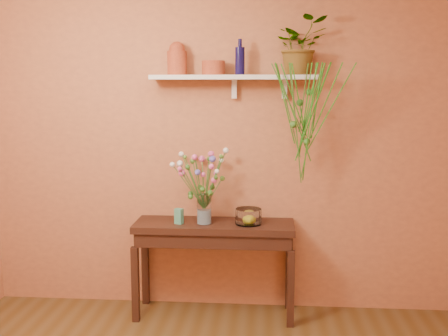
{
  "coord_description": "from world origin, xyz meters",
  "views": [
    {
      "loc": [
        0.31,
        -2.38,
        1.86
      ],
      "look_at": [
        0.0,
        1.55,
        1.25
      ],
      "focal_mm": 43.17,
      "sensor_mm": 36.0,
      "label": 1
    }
  ],
  "objects_px": {
    "spider_plant": "(300,46)",
    "bouquet": "(201,171)",
    "sideboard": "(214,236)",
    "blue_bottle": "(240,60)",
    "glass_bowl": "(248,217)",
    "glass_vase": "(204,211)",
    "terracotta_jug": "(177,59)"
  },
  "relations": [
    {
      "from": "spider_plant",
      "to": "bouquet",
      "type": "distance_m",
      "value": 1.23
    },
    {
      "from": "spider_plant",
      "to": "bouquet",
      "type": "bearing_deg",
      "value": -171.61
    },
    {
      "from": "sideboard",
      "to": "bouquet",
      "type": "xyz_separation_m",
      "value": [
        -0.1,
        -0.02,
        0.53
      ]
    },
    {
      "from": "blue_bottle",
      "to": "bouquet",
      "type": "xyz_separation_m",
      "value": [
        -0.29,
        -0.09,
        -0.86
      ]
    },
    {
      "from": "bouquet",
      "to": "sideboard",
      "type": "bearing_deg",
      "value": 10.92
    },
    {
      "from": "sideboard",
      "to": "glass_bowl",
      "type": "height_order",
      "value": "glass_bowl"
    },
    {
      "from": "blue_bottle",
      "to": "bouquet",
      "type": "height_order",
      "value": "blue_bottle"
    },
    {
      "from": "sideboard",
      "to": "glass_vase",
      "type": "xyz_separation_m",
      "value": [
        -0.08,
        -0.03,
        0.21
      ]
    },
    {
      "from": "blue_bottle",
      "to": "glass_vase",
      "type": "bearing_deg",
      "value": -159.57
    },
    {
      "from": "terracotta_jug",
      "to": "blue_bottle",
      "type": "xyz_separation_m",
      "value": [
        0.5,
        -0.04,
        -0.01
      ]
    },
    {
      "from": "glass_bowl",
      "to": "bouquet",
      "type": "bearing_deg",
      "value": 179.13
    },
    {
      "from": "blue_bottle",
      "to": "spider_plant",
      "type": "xyz_separation_m",
      "value": [
        0.46,
        0.02,
        0.11
      ]
    },
    {
      "from": "spider_plant",
      "to": "glass_vase",
      "type": "distance_m",
      "value": 1.48
    },
    {
      "from": "spider_plant",
      "to": "glass_vase",
      "type": "xyz_separation_m",
      "value": [
        -0.73,
        -0.12,
        -1.28
      ]
    },
    {
      "from": "blue_bottle",
      "to": "glass_bowl",
      "type": "height_order",
      "value": "blue_bottle"
    },
    {
      "from": "blue_bottle",
      "to": "glass_vase",
      "type": "height_order",
      "value": "blue_bottle"
    },
    {
      "from": "glass_vase",
      "to": "glass_bowl",
      "type": "height_order",
      "value": "glass_vase"
    },
    {
      "from": "spider_plant",
      "to": "glass_bowl",
      "type": "bearing_deg",
      "value": -162.99
    },
    {
      "from": "blue_bottle",
      "to": "bouquet",
      "type": "relative_size",
      "value": 0.57
    },
    {
      "from": "glass_vase",
      "to": "blue_bottle",
      "type": "bearing_deg",
      "value": 20.43
    },
    {
      "from": "sideboard",
      "to": "glass_vase",
      "type": "height_order",
      "value": "glass_vase"
    },
    {
      "from": "sideboard",
      "to": "terracotta_jug",
      "type": "distance_m",
      "value": 1.44
    },
    {
      "from": "blue_bottle",
      "to": "glass_bowl",
      "type": "xyz_separation_m",
      "value": [
        0.08,
        -0.09,
        -1.22
      ]
    },
    {
      "from": "blue_bottle",
      "to": "spider_plant",
      "type": "distance_m",
      "value": 0.47
    },
    {
      "from": "sideboard",
      "to": "bouquet",
      "type": "height_order",
      "value": "bouquet"
    },
    {
      "from": "blue_bottle",
      "to": "glass_bowl",
      "type": "relative_size",
      "value": 1.33
    },
    {
      "from": "spider_plant",
      "to": "glass_bowl",
      "type": "distance_m",
      "value": 1.39
    },
    {
      "from": "bouquet",
      "to": "glass_bowl",
      "type": "relative_size",
      "value": 2.34
    },
    {
      "from": "glass_bowl",
      "to": "sideboard",
      "type": "bearing_deg",
      "value": 174.86
    },
    {
      "from": "bouquet",
      "to": "blue_bottle",
      "type": "bearing_deg",
      "value": 16.71
    },
    {
      "from": "glass_vase",
      "to": "glass_bowl",
      "type": "xyz_separation_m",
      "value": [
        0.35,
        0.01,
        -0.04
      ]
    },
    {
      "from": "bouquet",
      "to": "terracotta_jug",
      "type": "bearing_deg",
      "value": 147.47
    }
  ]
}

